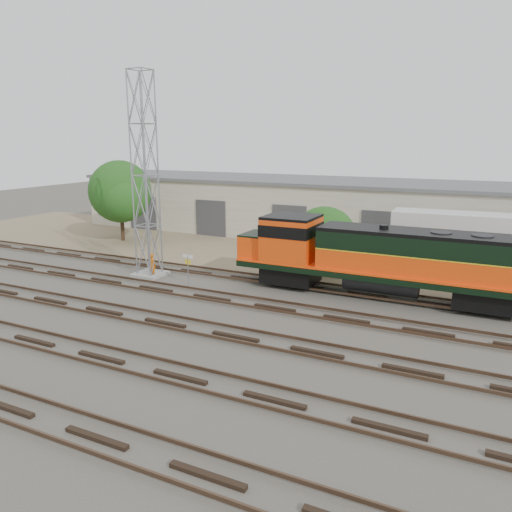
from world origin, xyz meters
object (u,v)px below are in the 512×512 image
at_px(signal_tower, 145,180).
at_px(semi_trailer, 502,238).
at_px(worker, 152,265).
at_px(locomotive, 377,257).

xyz_separation_m(signal_tower, semi_trailer, (21.19, 10.19, -3.85)).
bearing_deg(worker, signal_tower, -11.49).
bearing_deg(locomotive, signal_tower, -172.38).
distance_m(locomotive, worker, 14.66).
relative_size(worker, semi_trailer, 0.12).
relative_size(signal_tower, semi_trailer, 0.97).
bearing_deg(worker, semi_trailer, -136.95).
relative_size(locomotive, worker, 10.82).
distance_m(locomotive, semi_trailer, 10.41).
distance_m(locomotive, signal_tower, 15.46).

